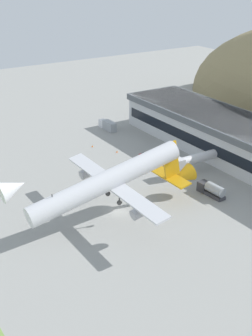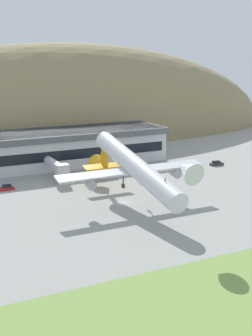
% 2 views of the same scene
% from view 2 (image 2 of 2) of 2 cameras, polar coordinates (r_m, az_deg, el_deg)
% --- Properties ---
extents(ground_plane, '(327.48, 327.48, 0.00)m').
position_cam_2_polar(ground_plane, '(113.85, -0.27, -4.21)').
color(ground_plane, gray).
extents(hill_backdrop, '(210.89, 69.12, 80.55)m').
position_cam_2_polar(hill_backdrop, '(211.02, -7.15, 3.99)').
color(hill_backdrop, '#8E7F56').
rests_on(hill_backdrop, ground_plane).
extents(terminal_building, '(87.09, 20.97, 11.07)m').
position_cam_2_polar(terminal_building, '(151.36, -11.12, 2.47)').
color(terminal_building, silver).
rests_on(terminal_building, ground_plane).
extents(jetway_0, '(3.38, 14.58, 5.43)m').
position_cam_2_polar(jetway_0, '(135.31, -8.47, 0.28)').
color(jetway_0, silver).
rests_on(jetway_0, ground_plane).
extents(cargo_airplane, '(37.66, 48.30, 13.58)m').
position_cam_2_polar(cargo_airplane, '(109.54, 1.02, 0.05)').
color(cargo_airplane, silver).
extents(service_car_0, '(4.29, 1.99, 1.41)m').
position_cam_2_polar(service_car_0, '(131.05, -7.31, -1.66)').
color(service_car_0, silver).
rests_on(service_car_0, ground_plane).
extents(service_car_1, '(4.14, 1.88, 1.68)m').
position_cam_2_polar(service_car_1, '(149.20, 6.16, 0.30)').
color(service_car_1, '#264C99').
rests_on(service_car_1, ground_plane).
extents(service_car_2, '(4.57, 2.03, 1.49)m').
position_cam_2_polar(service_car_2, '(154.35, 10.98, 0.54)').
color(service_car_2, '#333338').
rests_on(service_car_2, ground_plane).
extents(service_car_3, '(4.15, 1.81, 1.41)m').
position_cam_2_polar(service_car_3, '(127.94, -14.39, -2.36)').
color(service_car_3, '#B21E1E').
rests_on(service_car_3, ground_plane).
extents(fuel_truck, '(8.07, 2.90, 3.32)m').
position_cam_2_polar(fuel_truck, '(136.50, -2.74, -0.52)').
color(fuel_truck, '#333338').
rests_on(fuel_truck, ground_plane).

